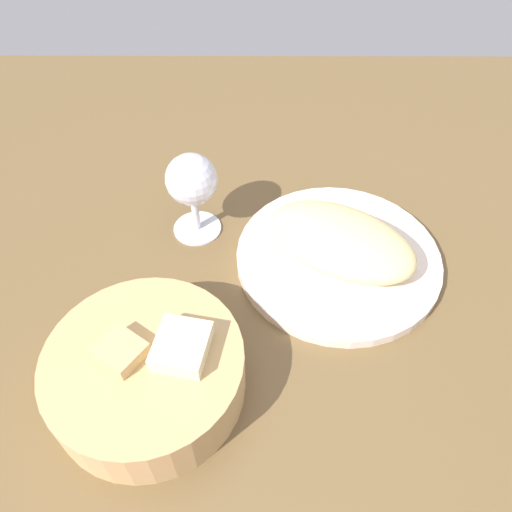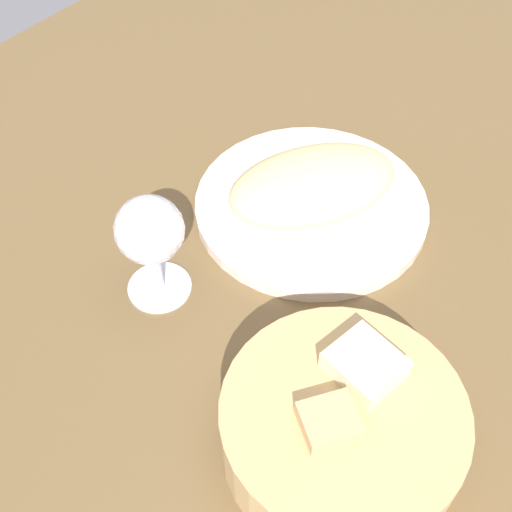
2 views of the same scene
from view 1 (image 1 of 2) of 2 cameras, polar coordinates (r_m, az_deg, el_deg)
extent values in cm
cube|color=brown|center=(56.77, 9.27, -12.76)|extent=(140.00, 140.00, 2.00)
cylinder|color=white|center=(64.16, 9.36, -0.22)|extent=(25.79, 25.79, 1.40)
ellipsoid|color=#F0DB93|center=(61.80, 9.73, 1.77)|extent=(21.97, 19.20, 5.08)
cone|color=#3B8D38|center=(63.79, 15.07, 0.00)|extent=(4.43, 4.43, 1.47)
cylinder|color=tan|center=(52.54, -12.41, -12.92)|extent=(19.84, 19.84, 5.98)
cube|color=tan|center=(51.11, -14.94, -11.23)|extent=(5.72, 5.62, 4.28)
cube|color=beige|center=(50.42, -8.28, -11.28)|extent=(5.99, 6.42, 5.56)
cylinder|color=silver|center=(68.09, -6.73, 3.27)|extent=(6.45, 6.45, 0.60)
cylinder|color=silver|center=(66.22, -6.94, 4.92)|extent=(1.00, 1.00, 4.81)
sphere|color=silver|center=(62.49, -7.41, 8.70)|extent=(6.54, 6.54, 6.54)
camera|label=2|loc=(0.38, -78.94, 22.44)|focal=46.26mm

